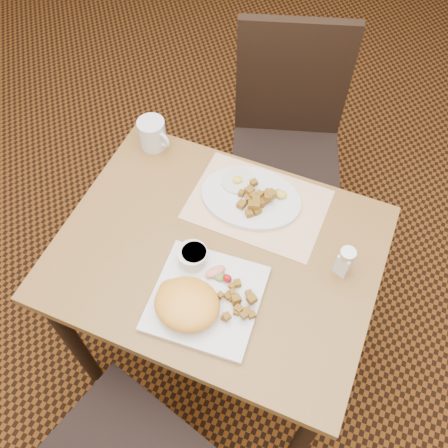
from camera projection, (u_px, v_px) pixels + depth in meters
ground at (219, 344)px, 2.04m from camera, size 8.00×8.00×0.00m
table at (217, 269)px, 1.50m from camera, size 0.90×0.70×0.75m
chair_far at (287, 136)px, 1.94m from camera, size 0.53×0.54×0.97m
placemat at (258, 204)px, 1.50m from camera, size 0.40×0.29×0.00m
plate_square at (206, 298)px, 1.32m from camera, size 0.30×0.30×0.02m
plate_oval at (251, 198)px, 1.50m from camera, size 0.32×0.25×0.02m
hollandaise_mound at (187, 304)px, 1.27m from camera, size 0.18×0.15×0.06m
ramekin at (193, 256)px, 1.35m from camera, size 0.08×0.08×0.05m
garnish_sq at (219, 274)px, 1.34m from camera, size 0.08×0.07×0.03m
fried_egg at (237, 181)px, 1.52m from camera, size 0.10×0.10×0.02m
garnish_ov at (280, 194)px, 1.49m from camera, size 0.04×0.04×0.02m
salt_shaker at (345, 261)px, 1.33m from camera, size 0.05×0.05×0.10m
coffee_mug at (153, 134)px, 1.59m from camera, size 0.12×0.09×0.10m
home_fries_sq at (237, 302)px, 1.29m from camera, size 0.13×0.13×0.03m
home_fries_ov at (257, 199)px, 1.47m from camera, size 0.11×0.13×0.04m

